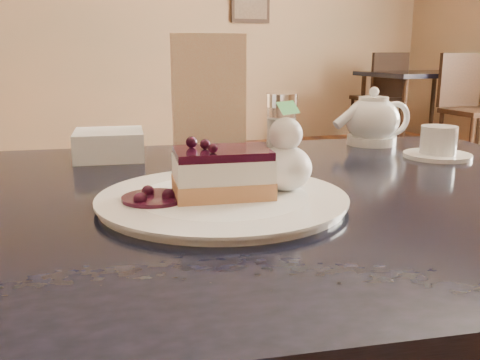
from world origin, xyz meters
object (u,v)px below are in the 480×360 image
object	(u,v)px
dessert_plate	(222,200)
tea_set	(384,126)
cheesecake_slice	(222,173)
bg_table_far_right	(416,144)
main_table	(216,248)

from	to	relation	value
dessert_plate	tea_set	bearing A→B (deg)	32.52
cheesecake_slice	bg_table_far_right	size ratio (longest dim) A/B	0.07
cheesecake_slice	bg_table_far_right	bearing A→B (deg)	56.64
tea_set	bg_table_far_right	xyz separation A→B (m)	(2.97, 3.55, -0.79)
tea_set	bg_table_far_right	distance (m)	4.70
main_table	dessert_plate	bearing A→B (deg)	-90.00
main_table	cheesecake_slice	bearing A→B (deg)	-90.00
cheesecake_slice	bg_table_far_right	distance (m)	5.23
main_table	tea_set	distance (m)	0.55
dessert_plate	bg_table_far_right	size ratio (longest dim) A/B	0.17
main_table	dessert_plate	world-z (taller)	dessert_plate
bg_table_far_right	main_table	bearing A→B (deg)	-131.46
cheesecake_slice	tea_set	distance (m)	0.56
cheesecake_slice	main_table	bearing A→B (deg)	90.00
cheesecake_slice	tea_set	xyz separation A→B (m)	(0.48, 0.30, 0.00)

